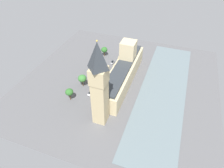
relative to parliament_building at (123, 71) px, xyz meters
The scene contains 17 objects.
ground_plane 8.38m from the parliament_building, 46.73° to the left, with size 134.45×134.45×0.00m, color #565659.
river_thames 30.16m from the parliament_building, behind, with size 29.76×121.01×0.25m, color slate.
parliament_building is the anchor object (origin of this frame).
clock_tower 43.39m from the parliament_building, 88.53° to the left, with size 8.37×8.37×50.78m.
car_silver_corner 24.25m from the parliament_building, 50.95° to the right, with size 2.04×4.70×1.74m.
car_yellow_cab_trailing 20.34m from the parliament_building, 31.33° to the right, with size 2.03×4.27×1.74m.
car_black_leading 15.89m from the parliament_building, ahead, with size 1.93×4.82×1.74m.
double_decker_bus_under_trees 19.59m from the parliament_building, 40.89° to the left, with size 3.39×10.67×4.75m.
car_white_midblock 28.10m from the parliament_building, 54.09° to the left, with size 2.28×4.21×1.74m.
pedestrian_near_tower 27.10m from the parliament_building, 70.79° to the right, with size 0.67×0.59×1.64m.
pedestrian_kerbside 23.08m from the parliament_building, 67.66° to the right, with size 0.68×0.67×1.64m.
plane_tree_by_river_gate 36.26m from the parliament_building, 46.50° to the right, with size 5.31×5.31×8.24m.
plane_tree_far_end 40.18m from the parliament_building, 50.11° to the left, with size 5.05×5.05×8.71m.
plane_tree_opposite_hall 28.96m from the parliament_building, 32.89° to the left, with size 5.79×5.79×9.13m.
plane_tree_slot_10 24.80m from the parliament_building, ahead, with size 6.70×6.70×9.13m.
street_lamp_slot_11 28.22m from the parliament_building, 29.78° to the right, with size 0.56×0.56×6.84m.
street_lamp_slot_12 27.80m from the parliament_building, 28.86° to the left, with size 0.56×0.56×5.97m.
Camera 1 is at (-32.81, 105.92, 89.59)m, focal length 31.76 mm.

